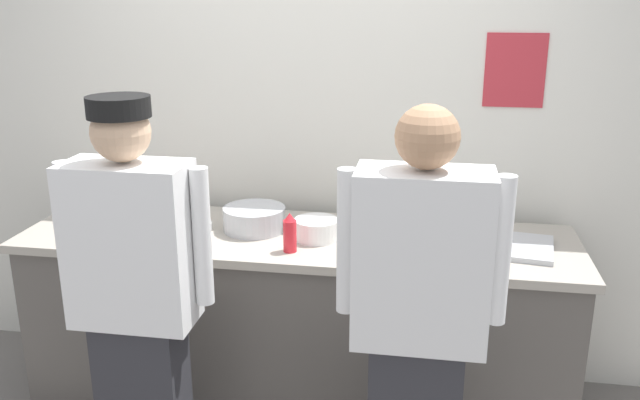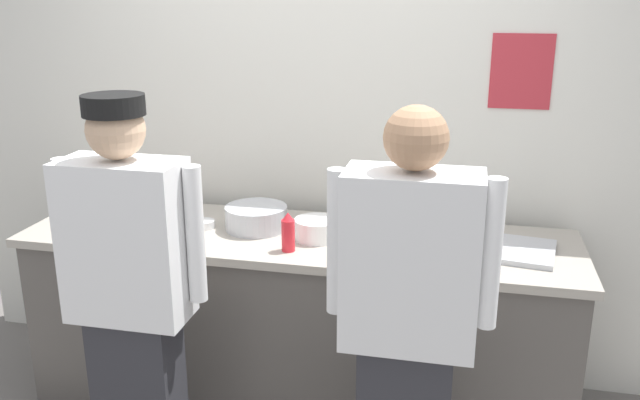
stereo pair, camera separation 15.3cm
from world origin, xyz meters
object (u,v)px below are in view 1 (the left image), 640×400
Objects in this scene: sheet_tray at (495,244)px; ramekin_red_sauce at (398,223)px; plate_stack_front at (317,229)px; chef_center at (419,321)px; ramekin_yellow_sauce at (202,226)px; squeeze_bottle_secondary at (110,216)px; ramekin_orange_sauce at (177,210)px; chef_near_left at (136,298)px; mixing_bowl_steel at (254,219)px; squeeze_bottle_primary at (290,233)px.

sheet_tray is 4.67× the size of ramekin_red_sauce.
chef_center is at bearing -54.43° from plate_stack_front.
plate_stack_front is 0.81m from sheet_tray.
chef_center is 3.31× the size of sheet_tray.
squeeze_bottle_secondary is at bearing -160.76° from ramekin_yellow_sauce.
sheet_tray is at bearing -6.87° from ramekin_orange_sauce.
chef_near_left is 5.54× the size of mixing_bowl_steel.
chef_center is 8.08× the size of plate_stack_front.
ramekin_orange_sauce is at bearing 173.13° from sheet_tray.
plate_stack_front is 1.92× the size of ramekin_red_sauce.
squeeze_bottle_secondary reaches higher than sheet_tray.
ramekin_yellow_sauce is (-0.48, 0.20, -0.06)m from squeeze_bottle_primary.
squeeze_bottle_primary is at bearing -47.29° from mixing_bowl_steel.
chef_near_left is at bearing -109.67° from mixing_bowl_steel.
ramekin_yellow_sauce is (-0.25, -0.04, -0.04)m from mixing_bowl_steel.
chef_center reaches higher than sheet_tray.
sheet_tray is 5.02× the size of ramekin_yellow_sauce.
ramekin_yellow_sauce is (0.40, 0.14, -0.07)m from squeeze_bottle_secondary.
ramekin_orange_sauce is (-0.46, 0.15, -0.03)m from mixing_bowl_steel.
plate_stack_front is 1.91× the size of ramekin_orange_sauce.
squeeze_bottle_secondary is 0.39m from ramekin_orange_sauce.
chef_center is (1.08, -0.00, -0.01)m from chef_near_left.
chef_center is 0.79m from squeeze_bottle_primary.
squeeze_bottle_secondary is (-0.38, 0.58, 0.12)m from chef_near_left.
chef_center is at bearing -21.63° from squeeze_bottle_secondary.
chef_near_left is at bearing -78.63° from ramekin_orange_sauce.
mixing_bowl_steel is 1.52× the size of squeeze_bottle_secondary.
ramekin_yellow_sauce is at bearing -44.00° from ramekin_orange_sauce.
chef_near_left is 0.81m from mixing_bowl_steel.
chef_near_left is 0.93m from ramekin_orange_sauce.
squeeze_bottle_primary is at bearing 45.78° from chef_near_left.
ramekin_orange_sauce is (-1.14, 0.01, 0.00)m from ramekin_red_sauce.
ramekin_red_sauce is 0.95m from ramekin_yellow_sauce.
plate_stack_front is at bearing -177.57° from sheet_tray.
chef_near_left is 15.43× the size of ramekin_orange_sauce.
mixing_bowl_steel is (-0.32, 0.07, 0.01)m from plate_stack_front.
mixing_bowl_steel is at bearing 167.06° from plate_stack_front.
sheet_tray is (1.40, 0.72, 0.04)m from chef_near_left.
chef_center reaches higher than ramekin_yellow_sauce.
chef_near_left is 8.07× the size of plate_stack_front.
ramekin_red_sauce is (0.45, 0.39, -0.06)m from squeeze_bottle_primary.
ramekin_orange_sauce is 1.08× the size of ramekin_yellow_sauce.
mixing_bowl_steel is (-0.81, 0.76, 0.09)m from chef_center.
squeeze_bottle_secondary is (-1.46, 0.58, 0.13)m from chef_center.
mixing_bowl_steel is 0.70m from ramekin_red_sauce.
ramekin_yellow_sauce is at bearing 88.33° from chef_near_left.
squeeze_bottle_secondary is (-1.78, -0.15, 0.08)m from sheet_tray.
squeeze_bottle_primary is (-0.90, -0.21, 0.07)m from sheet_tray.
mixing_bowl_steel is at bearing 178.05° from sheet_tray.
plate_stack_front reaches higher than ramekin_yellow_sauce.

